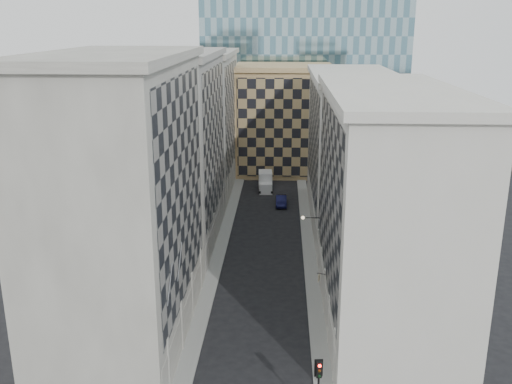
% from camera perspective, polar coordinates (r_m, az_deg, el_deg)
% --- Properties ---
extents(sidewalk_west, '(1.50, 100.00, 0.15)m').
position_cam_1_polar(sidewalk_west, '(68.01, -3.59, -5.67)').
color(sidewalk_west, gray).
rests_on(sidewalk_west, ground).
extents(sidewalk_east, '(1.50, 100.00, 0.15)m').
position_cam_1_polar(sidewalk_east, '(67.70, 5.33, -5.82)').
color(sidewalk_east, gray).
rests_on(sidewalk_east, ground).
extents(bldg_left_a, '(10.80, 22.80, 23.70)m').
position_cam_1_polar(bldg_left_a, '(47.49, -13.10, -0.97)').
color(bldg_left_a, gray).
rests_on(bldg_left_a, ground).
extents(bldg_left_b, '(10.80, 22.80, 22.70)m').
position_cam_1_polar(bldg_left_b, '(68.33, -8.20, 4.19)').
color(bldg_left_b, '#9A968F').
rests_on(bldg_left_b, ground).
extents(bldg_left_c, '(10.80, 22.80, 21.70)m').
position_cam_1_polar(bldg_left_c, '(89.73, -5.59, 6.91)').
color(bldg_left_c, gray).
rests_on(bldg_left_c, ground).
extents(bldg_right_a, '(10.80, 26.80, 20.70)m').
position_cam_1_polar(bldg_right_a, '(50.78, 12.70, -1.58)').
color(bldg_right_a, beige).
rests_on(bldg_right_a, ground).
extents(bldg_right_b, '(10.80, 28.80, 19.70)m').
position_cam_1_polar(bldg_right_b, '(76.74, 9.37, 4.37)').
color(bldg_right_b, beige).
rests_on(bldg_right_b, ground).
extents(tan_block, '(16.80, 14.80, 18.80)m').
position_cam_1_polar(tan_block, '(101.75, 2.73, 7.32)').
color(tan_block, tan).
rests_on(tan_block, ground).
extents(church_tower, '(7.20, 7.20, 51.50)m').
position_cam_1_polar(church_tower, '(114.55, 1.82, 17.16)').
color(church_tower, '#2D2923').
rests_on(church_tower, ground).
extents(flagpoles_left, '(0.10, 6.33, 2.33)m').
position_cam_1_polar(flagpoles_left, '(43.17, -8.10, -7.94)').
color(flagpoles_left, gray).
rests_on(flagpoles_left, ground).
extents(bracket_lamp, '(1.98, 0.36, 0.36)m').
position_cam_1_polar(bracket_lamp, '(59.89, 4.89, -2.58)').
color(bracket_lamp, black).
rests_on(bracket_lamp, ground).
extents(traffic_light, '(0.57, 0.51, 4.55)m').
position_cam_1_polar(traffic_light, '(39.57, 6.29, -18.00)').
color(traffic_light, black).
rests_on(traffic_light, sidewalk_east).
extents(box_truck, '(2.42, 5.34, 2.86)m').
position_cam_1_polar(box_truck, '(91.15, 0.95, 0.96)').
color(box_truck, silver).
rests_on(box_truck, ground).
extents(dark_car, '(1.61, 4.49, 1.47)m').
position_cam_1_polar(dark_car, '(83.58, 2.54, -0.87)').
color(dark_car, '#0F1037').
rests_on(dark_car, ground).
extents(shop_sign, '(0.75, 0.66, 0.75)m').
position_cam_1_polar(shop_sign, '(52.07, 6.34, -8.47)').
color(shop_sign, black).
rests_on(shop_sign, ground).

